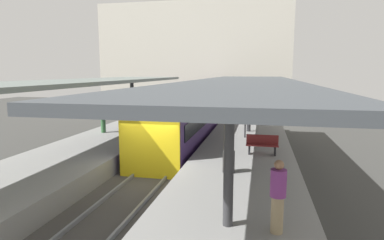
# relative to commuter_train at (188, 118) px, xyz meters

# --- Properties ---
(ground_plane) EXTENTS (80.00, 80.00, 0.00)m
(ground_plane) POSITION_rel_commuter_train_xyz_m (0.00, -7.67, -1.73)
(ground_plane) COLOR #383835
(platform_left) EXTENTS (4.40, 28.00, 1.00)m
(platform_left) POSITION_rel_commuter_train_xyz_m (-3.80, -7.67, -1.23)
(platform_left) COLOR gray
(platform_left) RESTS_ON ground_plane
(platform_right) EXTENTS (4.40, 28.00, 1.00)m
(platform_right) POSITION_rel_commuter_train_xyz_m (3.80, -7.67, -1.23)
(platform_right) COLOR gray
(platform_right) RESTS_ON ground_plane
(track_ballast) EXTENTS (3.20, 28.00, 0.20)m
(track_ballast) POSITION_rel_commuter_train_xyz_m (0.00, -7.67, -1.63)
(track_ballast) COLOR #423F3D
(track_ballast) RESTS_ON ground_plane
(rail_near_side) EXTENTS (0.08, 28.00, 0.14)m
(rail_near_side) POSITION_rel_commuter_train_xyz_m (-0.72, -7.67, -1.46)
(rail_near_side) COLOR slate
(rail_near_side) RESTS_ON track_ballast
(rail_far_side) EXTENTS (0.08, 28.00, 0.14)m
(rail_far_side) POSITION_rel_commuter_train_xyz_m (0.72, -7.67, -1.46)
(rail_far_side) COLOR slate
(rail_far_side) RESTS_ON track_ballast
(commuter_train) EXTENTS (2.78, 14.92, 3.10)m
(commuter_train) POSITION_rel_commuter_train_xyz_m (0.00, 0.00, 0.00)
(commuter_train) COLOR #472D6B
(commuter_train) RESTS_ON track_ballast
(canopy_left) EXTENTS (4.18, 21.00, 3.25)m
(canopy_left) POSITION_rel_commuter_train_xyz_m (-3.80, -6.27, 2.40)
(canopy_left) COLOR #333335
(canopy_left) RESTS_ON platform_left
(canopy_right) EXTENTS (4.18, 21.00, 3.29)m
(canopy_right) POSITION_rel_commuter_train_xyz_m (3.80, -6.27, 2.44)
(canopy_right) COLOR #333335
(canopy_right) RESTS_ON platform_right
(platform_bench) EXTENTS (1.40, 0.41, 0.86)m
(platform_bench) POSITION_rel_commuter_train_xyz_m (4.60, -5.55, -0.26)
(platform_bench) COLOR black
(platform_bench) RESTS_ON platform_right
(platform_sign) EXTENTS (0.90, 0.08, 2.21)m
(platform_sign) POSITION_rel_commuter_train_xyz_m (3.68, -1.96, 0.90)
(platform_sign) COLOR #262628
(platform_sign) RESTS_ON platform_right
(litter_bin) EXTENTS (0.44, 0.44, 0.80)m
(litter_bin) POSITION_rel_commuter_train_xyz_m (3.41, -8.46, -0.33)
(litter_bin) COLOR #2D2D30
(litter_bin) RESTS_ON platform_right
(passenger_near_bench) EXTENTS (0.36, 0.36, 1.71)m
(passenger_near_bench) POSITION_rel_commuter_train_xyz_m (4.93, -12.70, 0.16)
(passenger_near_bench) COLOR #998460
(passenger_near_bench) RESTS_ON platform_right
(passenger_mid_platform) EXTENTS (0.36, 0.36, 1.61)m
(passenger_mid_platform) POSITION_rel_commuter_train_xyz_m (-4.77, -2.22, 0.10)
(passenger_mid_platform) COLOR #386B3D
(passenger_mid_platform) RESTS_ON platform_left
(station_building_backdrop) EXTENTS (18.00, 6.00, 11.00)m
(station_building_backdrop) POSITION_rel_commuter_train_xyz_m (-1.93, 12.33, 3.77)
(station_building_backdrop) COLOR beige
(station_building_backdrop) RESTS_ON ground_plane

